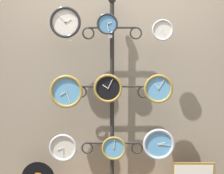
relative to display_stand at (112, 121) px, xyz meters
name	(u,v)px	position (x,y,z in m)	size (l,w,h in m)	color
shop_wall	(112,60)	(0.00, 0.16, 0.61)	(4.40, 0.04, 2.80)	gray
display_stand	(112,121)	(0.00, 0.00, 0.00)	(0.75, 0.35, 2.03)	#282623
clock_top_left	(65,22)	(-0.44, -0.09, 0.97)	(0.30, 0.04, 0.30)	silver
clock_top_center	(107,24)	(-0.04, -0.10, 0.96)	(0.20, 0.04, 0.20)	#4C84B2
clock_top_right	(163,30)	(0.48, -0.09, 0.90)	(0.20, 0.04, 0.20)	silver
clock_middle_left	(66,91)	(-0.44, -0.10, 0.31)	(0.32, 0.04, 0.32)	#60A8DB
clock_middle_center	(108,88)	(-0.04, -0.09, 0.34)	(0.28, 0.04, 0.28)	black
clock_middle_right	(158,89)	(0.45, -0.09, 0.34)	(0.28, 0.04, 0.28)	#60A8DB
clock_bottom_left	(63,148)	(-0.48, -0.12, -0.24)	(0.28, 0.04, 0.28)	silver
clock_bottom_center	(114,148)	(0.02, -0.08, -0.26)	(0.24, 0.04, 0.24)	#60A8DB
clock_bottom_right	(159,144)	(0.46, -0.11, -0.21)	(0.31, 0.04, 0.31)	#60A8DB
price_tag_upper	(70,39)	(-0.40, -0.09, 0.81)	(0.04, 0.00, 0.03)	white
price_tag_mid	(110,36)	(-0.02, -0.10, 0.84)	(0.04, 0.00, 0.03)	white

